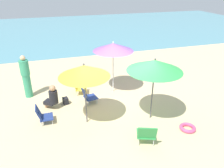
{
  "coord_description": "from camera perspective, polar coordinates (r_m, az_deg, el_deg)",
  "views": [
    {
      "loc": [
        -2.01,
        -6.17,
        4.17
      ],
      "look_at": [
        0.11,
        0.75,
        0.7
      ],
      "focal_mm": 35.24,
      "sensor_mm": 36.0,
      "label": 1
    }
  ],
  "objects": [
    {
      "name": "umbrella_green",
      "position": [
        6.67,
        11.04,
        4.73
      ],
      "size": [
        1.69,
        1.69,
        2.08
      ],
      "color": "#4C4C51",
      "rests_on": "ground_plane"
    },
    {
      "name": "beach_chair_b",
      "position": [
        8.82,
        -8.67,
        -0.58
      ],
      "size": [
        0.62,
        0.61,
        0.62
      ],
      "rotation": [
        0.0,
        0.0,
        -0.24
      ],
      "color": "gold",
      "rests_on": "ground_plane"
    },
    {
      "name": "umbrella_purple",
      "position": [
        8.37,
        0.31,
        9.56
      ],
      "size": [
        1.55,
        1.55,
        2.07
      ],
      "color": "silver",
      "rests_on": "ground_plane"
    },
    {
      "name": "beach_chair_a",
      "position": [
        8.08,
        -6.32,
        -2.97
      ],
      "size": [
        0.61,
        0.56,
        0.66
      ],
      "rotation": [
        0.0,
        0.0,
        0.2
      ],
      "color": "navy",
      "rests_on": "ground_plane"
    },
    {
      "name": "umbrella_yellow",
      "position": [
        6.41,
        -7.26,
        3.39
      ],
      "size": [
        1.53,
        1.53,
        2.0
      ],
      "color": "#4C4C51",
      "rests_on": "ground_plane"
    },
    {
      "name": "swim_ring",
      "position": [
        7.23,
        19.02,
        -10.7
      ],
      "size": [
        0.49,
        0.49,
        0.11
      ],
      "primitive_type": "torus",
      "color": "#E54C7F",
      "rests_on": "ground_plane"
    },
    {
      "name": "person_a",
      "position": [
        7.94,
        -15.24,
        -3.3
      ],
      "size": [
        0.53,
        0.47,
        0.91
      ],
      "rotation": [
        0.0,
        0.0,
        2.55
      ],
      "color": "black",
      "rests_on": "ground_plane"
    },
    {
      "name": "beach_chair_c",
      "position": [
        7.32,
        -17.56,
        -7.68
      ],
      "size": [
        0.5,
        0.44,
        0.61
      ],
      "rotation": [
        0.0,
        0.0,
        0.01
      ],
      "color": "navy",
      "rests_on": "ground_plane"
    },
    {
      "name": "beach_bag",
      "position": [
        8.27,
        -11.96,
        -4.31
      ],
      "size": [
        0.22,
        0.24,
        0.25
      ],
      "primitive_type": "cube",
      "rotation": [
        0.0,
        0.0,
        4.89
      ],
      "color": "black",
      "rests_on": "ground_plane"
    },
    {
      "name": "person_b",
      "position": [
        8.9,
        -21.41,
        1.77
      ],
      "size": [
        0.34,
        0.34,
        1.68
      ],
      "rotation": [
        0.0,
        0.0,
        2.35
      ],
      "color": "#389970",
      "rests_on": "ground_plane"
    },
    {
      "name": "sea_water",
      "position": [
        21.0,
        -11.47,
        13.67
      ],
      "size": [
        40.0,
        16.0,
        0.01
      ],
      "primitive_type": "cube",
      "color": "#5693A3",
      "rests_on": "ground_plane"
    },
    {
      "name": "beach_chair_d",
      "position": [
        6.2,
        8.94,
        -12.59
      ],
      "size": [
        0.67,
        0.71,
        0.71
      ],
      "rotation": [
        0.0,
        0.0,
        1.21
      ],
      "color": "#33934C",
      "rests_on": "ground_plane"
    },
    {
      "name": "ground_plane",
      "position": [
        7.72,
        0.89,
        -7.11
      ],
      "size": [
        40.0,
        40.0,
        0.0
      ],
      "primitive_type": "plane",
      "color": "#D3BC8C"
    }
  ]
}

